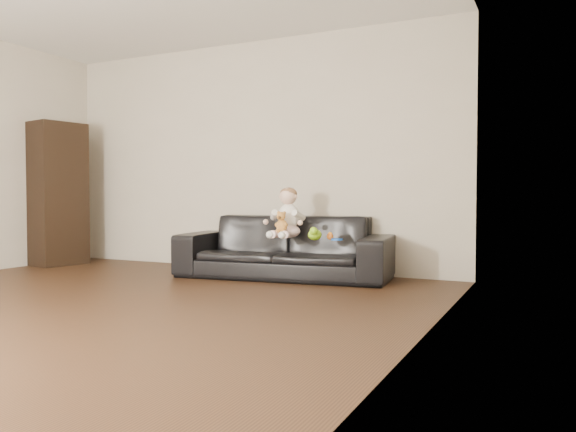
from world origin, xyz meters
The scene contains 11 objects.
floor centered at (0.00, 0.00, 0.00)m, with size 5.50×5.50×0.00m, color #321E11.
wall_back centered at (0.00, 2.75, 1.30)m, with size 5.00×5.00×0.00m, color #BAB09C.
wall_right centered at (2.50, 0.00, 1.30)m, with size 5.50×5.50×0.00m, color #BAB09C.
sofa centered at (0.69, 2.25, 0.32)m, with size 2.16×0.84×0.63m, color black.
cabinet centered at (-2.27, 2.02, 0.86)m, with size 0.43×0.59×1.72m, color black.
shelf_item centered at (-2.25, 2.02, 1.25)m, with size 0.18×0.25×0.28m, color silver.
baby centered at (0.78, 2.13, 0.64)m, with size 0.37×0.45×0.51m.
teddy_bear centered at (0.79, 1.98, 0.58)m, with size 0.12×0.12×0.21m.
toy_green centered at (1.14, 1.98, 0.47)m, with size 0.13×0.15×0.11m, color #80C417.
toy_rattle centered at (1.24, 2.11, 0.45)m, with size 0.06×0.06×0.06m, color #C45717.
toy_blue_disc centered at (1.32, 2.09, 0.42)m, with size 0.11×0.11×0.02m, color blue.
Camera 1 is at (3.20, -2.90, 0.83)m, focal length 35.00 mm.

